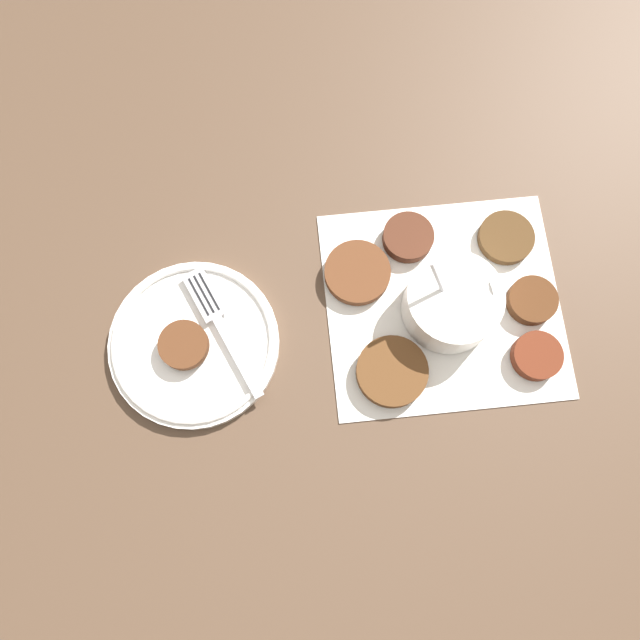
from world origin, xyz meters
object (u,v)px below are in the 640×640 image
(sauce_bowl, at_px, (452,304))
(serving_plate, at_px, (194,343))
(fork, at_px, (217,319))
(fritter_on_plate, at_px, (184,345))

(sauce_bowl, height_order, serving_plate, sauce_bowl)
(sauce_bowl, distance_m, fork, 0.29)
(fritter_on_plate, bearing_deg, fork, 28.04)
(sauce_bowl, bearing_deg, fritter_on_plate, 175.33)
(sauce_bowl, height_order, fritter_on_plate, sauce_bowl)
(sauce_bowl, relative_size, fork, 0.70)
(sauce_bowl, distance_m, fritter_on_plate, 0.33)
(sauce_bowl, relative_size, fritter_on_plate, 2.08)
(sauce_bowl, relative_size, serving_plate, 0.60)
(serving_plate, bearing_deg, sauce_bowl, -5.45)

